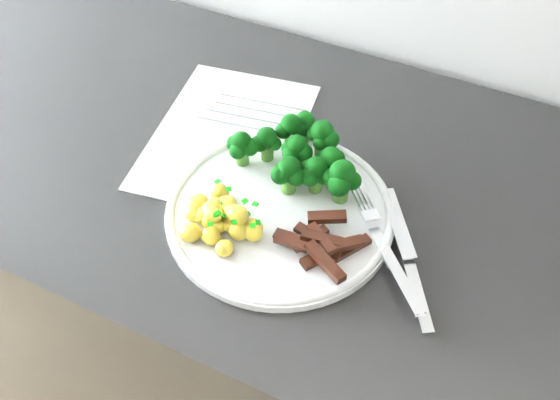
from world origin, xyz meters
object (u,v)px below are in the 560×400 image
object	(u,v)px
counter	(330,361)
beef_strips	(322,244)
plate	(280,211)
knife	(411,273)
fork	(386,249)
recipe_paper	(228,134)
potatoes	(217,217)
broccoli	(303,154)

from	to	relation	value
counter	beef_strips	xyz separation A→B (m)	(0.01, -0.11, 0.49)
plate	knife	xyz separation A→B (m)	(0.19, -0.02, 0.00)
plate	knife	size ratio (longest dim) A/B	1.56
plate	fork	distance (m)	0.15
beef_strips	knife	distance (m)	0.11
knife	recipe_paper	bearing A→B (deg)	158.74
counter	fork	bearing A→B (deg)	-45.37
potatoes	plate	bearing A→B (deg)	44.17
counter	plate	bearing A→B (deg)	-134.15
fork	plate	bearing A→B (deg)	177.40
recipe_paper	potatoes	world-z (taller)	potatoes
broccoli	beef_strips	size ratio (longest dim) A/B	1.69
recipe_paper	broccoli	bearing A→B (deg)	-13.49
counter	fork	xyz separation A→B (m)	(0.08, -0.08, 0.49)
counter	knife	distance (m)	0.50
recipe_paper	plate	size ratio (longest dim) A/B	1.09
broccoli	beef_strips	distance (m)	0.14
beef_strips	broccoli	bearing A→B (deg)	125.12
broccoli	fork	bearing A→B (deg)	-28.29
counter	potatoes	size ratio (longest dim) A/B	21.98
potatoes	knife	distance (m)	0.25
plate	knife	distance (m)	0.19
counter	broccoli	distance (m)	0.52
broccoli	beef_strips	world-z (taller)	broccoli
broccoli	knife	distance (m)	0.21
potatoes	beef_strips	bearing A→B (deg)	9.59
counter	broccoli	world-z (taller)	broccoli
plate	beef_strips	bearing A→B (deg)	-25.37
plate	potatoes	world-z (taller)	potatoes
plate	recipe_paper	bearing A→B (deg)	142.51
broccoli	counter	bearing A→B (deg)	-1.41
plate	knife	world-z (taller)	knife
recipe_paper	beef_strips	distance (m)	0.26
plate	fork	world-z (taller)	fork
plate	fork	bearing A→B (deg)	-2.60
potatoes	knife	bearing A→B (deg)	8.95
counter	broccoli	bearing A→B (deg)	178.59
recipe_paper	fork	size ratio (longest dim) A/B	1.95
plate	broccoli	xyz separation A→B (m)	(-0.00, 0.07, 0.04)
potatoes	knife	xyz separation A→B (m)	(0.25, 0.04, -0.02)
recipe_paper	broccoli	world-z (taller)	broccoli
recipe_paper	knife	size ratio (longest dim) A/B	1.71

